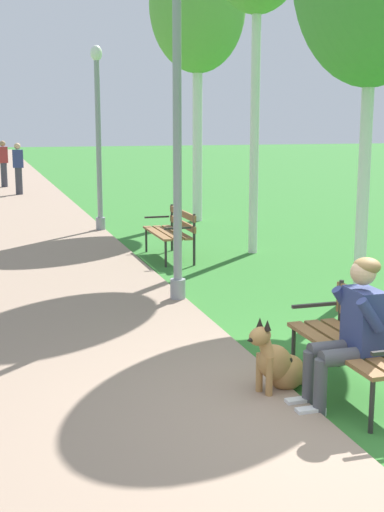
% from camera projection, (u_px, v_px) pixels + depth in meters
% --- Properties ---
extents(ground_plane, '(120.00, 120.00, 0.00)m').
position_uv_depth(ground_plane, '(342.00, 419.00, 5.49)').
color(ground_plane, '#33752D').
extents(paved_path, '(3.48, 60.00, 0.04)m').
position_uv_depth(paved_path, '(1.00, 180.00, 27.49)').
color(paved_path, gray).
rests_on(paved_path, ground).
extents(park_bench_near, '(0.55, 1.50, 0.85)m').
position_uv_depth(park_bench_near, '(361.00, 338.00, 5.89)').
color(park_bench_near, olive).
rests_on(park_bench_near, ground).
extents(park_bench_mid, '(0.55, 1.50, 0.85)m').
position_uv_depth(park_bench_mid, '(172.00, 229.00, 11.83)').
color(park_bench_mid, olive).
rests_on(park_bench_mid, ground).
extents(person_seated_on_near_bench, '(0.74, 0.49, 1.25)m').
position_uv_depth(person_seated_on_near_bench, '(351.00, 327.00, 5.63)').
color(person_seated_on_near_bench, '#4C4C51').
rests_on(person_seated_on_near_bench, ground).
extents(dog_shepherd, '(0.79, 0.45, 0.71)m').
position_uv_depth(dog_shepherd, '(279.00, 364.00, 5.98)').
color(dog_shepherd, '#B27F47').
rests_on(dog_shepherd, ground).
extents(lamp_post_near, '(0.24, 0.24, 4.40)m').
position_uv_depth(lamp_post_near, '(177.00, 125.00, 8.64)').
color(lamp_post_near, gray).
rests_on(lamp_post_near, ground).
extents(lamp_post_mid, '(0.24, 0.24, 3.84)m').
position_uv_depth(lamp_post_mid, '(98.00, 137.00, 14.44)').
color(lamp_post_mid, gray).
rests_on(lamp_post_mid, ground).
extents(birch_tree_fourth, '(2.19, 1.99, 6.38)m').
position_uv_depth(birch_tree_fourth, '(198.00, 6.00, 15.47)').
color(birch_tree_fourth, silver).
rests_on(birch_tree_fourth, ground).
extents(pedestrian_distant, '(0.32, 0.22, 1.65)m').
position_uv_depth(pedestrian_distant, '(18.00, 169.00, 21.72)').
color(pedestrian_distant, '#383842').
rests_on(pedestrian_distant, ground).
extents(pedestrian_further_distant, '(0.32, 0.22, 1.65)m').
position_uv_depth(pedestrian_further_distant, '(4.00, 164.00, 24.20)').
color(pedestrian_further_distant, '#383842').
rests_on(pedestrian_further_distant, ground).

